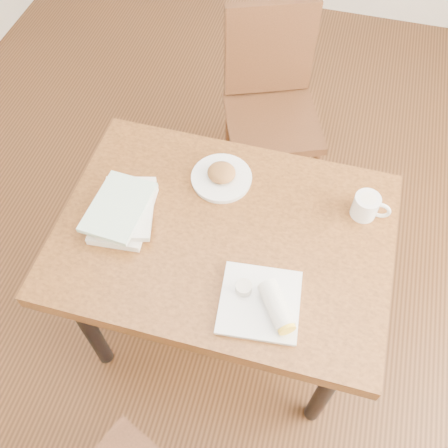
% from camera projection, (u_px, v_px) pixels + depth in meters
% --- Properties ---
extents(ground, '(4.00, 5.00, 0.01)m').
position_uv_depth(ground, '(224.00, 321.00, 2.28)').
color(ground, '#472814').
rests_on(ground, ground).
extents(table, '(1.11, 0.79, 0.75)m').
position_uv_depth(table, '(224.00, 246.00, 1.72)').
color(table, brown).
rests_on(table, ground).
extents(chair_far, '(0.55, 0.55, 0.95)m').
position_uv_depth(chair_far, '(271.00, 97.00, 2.30)').
color(chair_far, '#442513').
rests_on(chair_far, ground).
extents(plate_scone, '(0.22, 0.22, 0.07)m').
position_uv_depth(plate_scone, '(222.00, 176.00, 1.75)').
color(plate_scone, white).
rests_on(plate_scone, table).
extents(coffee_mug, '(0.13, 0.09, 0.09)m').
position_uv_depth(coffee_mug, '(367.00, 206.00, 1.65)').
color(coffee_mug, white).
rests_on(coffee_mug, table).
extents(plate_burrito, '(0.26, 0.26, 0.08)m').
position_uv_depth(plate_burrito, '(265.00, 303.00, 1.48)').
color(plate_burrito, white).
rests_on(plate_burrito, table).
extents(book_stack, '(0.23, 0.29, 0.07)m').
position_uv_depth(book_stack, '(123.00, 210.00, 1.66)').
color(book_stack, white).
rests_on(book_stack, table).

